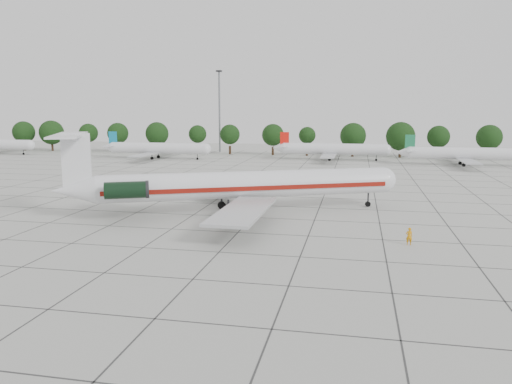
% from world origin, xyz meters
% --- Properties ---
extents(ground, '(260.00, 260.00, 0.00)m').
position_xyz_m(ground, '(0.00, 0.00, 0.00)').
color(ground, beige).
rests_on(ground, ground).
extents(apron_joints, '(170.00, 170.00, 0.02)m').
position_xyz_m(apron_joints, '(0.00, 15.00, 0.01)').
color(apron_joints, '#383838').
rests_on(apron_joints, ground).
extents(main_airliner, '(44.52, 33.40, 10.92)m').
position_xyz_m(main_airliner, '(-3.54, 2.07, 3.86)').
color(main_airliner, silver).
rests_on(main_airliner, ground).
extents(ground_crew, '(0.71, 0.50, 1.85)m').
position_xyz_m(ground_crew, '(18.56, -9.55, 0.93)').
color(ground_crew, orange).
rests_on(ground_crew, ground).
extents(bg_airliner_b, '(28.24, 27.20, 7.40)m').
position_xyz_m(bg_airliner_b, '(-40.94, 67.53, 2.91)').
color(bg_airliner_b, silver).
rests_on(bg_airliner_b, ground).
extents(bg_airliner_c, '(28.24, 27.20, 7.40)m').
position_xyz_m(bg_airliner_c, '(6.64, 74.13, 2.91)').
color(bg_airliner_c, silver).
rests_on(bg_airliner_c, ground).
extents(bg_airliner_d, '(28.24, 27.20, 7.40)m').
position_xyz_m(bg_airliner_d, '(39.03, 67.20, 2.91)').
color(bg_airliner_d, silver).
rests_on(bg_airliner_d, ground).
extents(tree_line, '(249.86, 8.44, 10.22)m').
position_xyz_m(tree_line, '(-11.68, 85.00, 5.98)').
color(tree_line, '#332114').
rests_on(tree_line, ground).
extents(floodlight_mast, '(1.60, 1.60, 25.45)m').
position_xyz_m(floodlight_mast, '(-30.00, 92.00, 14.28)').
color(floodlight_mast, slate).
rests_on(floodlight_mast, ground).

